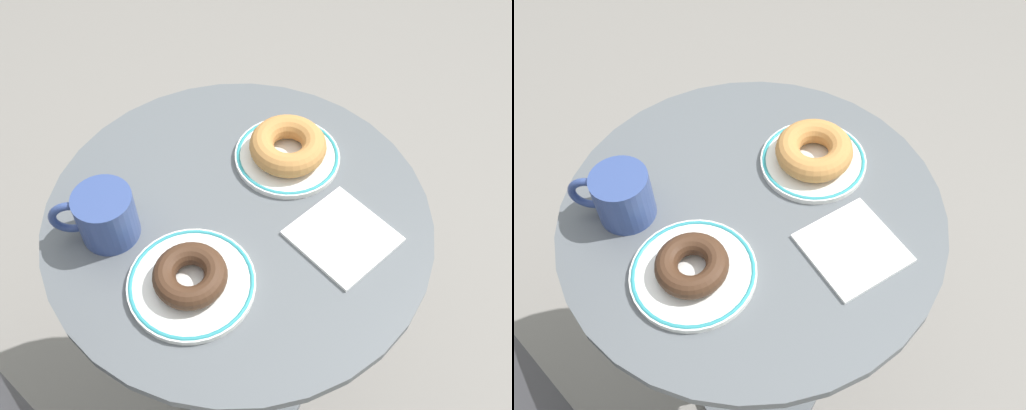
# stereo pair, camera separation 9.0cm
# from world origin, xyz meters

# --- Properties ---
(ground_plane) EXTENTS (7.00, 7.00, 0.02)m
(ground_plane) POSITION_xyz_m (0.00, 0.00, -0.01)
(ground_plane) COLOR gray
(cafe_table) EXTENTS (0.61, 0.61, 0.70)m
(cafe_table) POSITION_xyz_m (0.00, 0.00, 0.49)
(cafe_table) COLOR #565B60
(cafe_table) RESTS_ON ground
(plate_left) EXTENTS (0.18, 0.18, 0.01)m
(plate_left) POSITION_xyz_m (-0.14, 0.00, 0.71)
(plate_left) COLOR white
(plate_left) RESTS_ON cafe_table
(plate_right) EXTENTS (0.18, 0.18, 0.01)m
(plate_right) POSITION_xyz_m (0.14, -0.02, 0.71)
(plate_right) COLOR white
(plate_right) RESTS_ON cafe_table
(donut_chocolate) EXTENTS (0.13, 0.13, 0.03)m
(donut_chocolate) POSITION_xyz_m (-0.14, 0.00, 0.73)
(donut_chocolate) COLOR #422819
(donut_chocolate) RESTS_ON plate_left
(donut_old_fashioned) EXTENTS (0.13, 0.13, 0.04)m
(donut_old_fashioned) POSITION_xyz_m (0.14, -0.02, 0.73)
(donut_old_fashioned) COLOR #BC7F42
(donut_old_fashioned) RESTS_ON plate_right
(paper_napkin) EXTENTS (0.17, 0.17, 0.01)m
(paper_napkin) POSITION_xyz_m (0.03, -0.16, 0.70)
(paper_napkin) COLOR white
(paper_napkin) RESTS_ON cafe_table
(coffee_mug) EXTENTS (0.10, 0.12, 0.09)m
(coffee_mug) POSITION_xyz_m (-0.12, 0.16, 0.74)
(coffee_mug) COLOR #334784
(coffee_mug) RESTS_ON cafe_table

